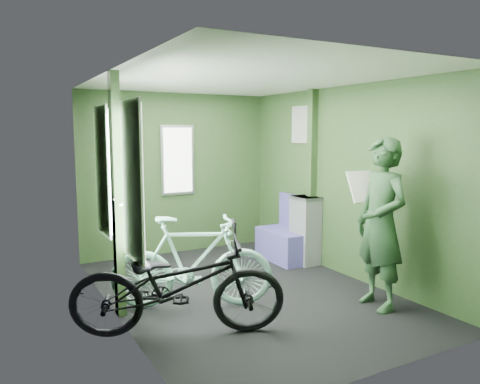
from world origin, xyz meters
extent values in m
plane|color=black|center=(0.00, 0.00, 0.00)|extent=(4.00, 4.00, 0.00)
cube|color=silver|center=(0.00, 0.00, 2.30)|extent=(2.80, 4.00, 0.02)
cube|color=#2A441F|center=(0.00, 2.00, 1.15)|extent=(2.80, 0.02, 2.30)
cube|color=#2A441F|center=(0.00, -2.00, 1.15)|extent=(2.80, 0.02, 2.30)
cube|color=#2A441F|center=(-1.40, 0.00, 1.15)|extent=(0.02, 4.00, 2.30)
cube|color=#2A441F|center=(1.40, 0.00, 1.15)|extent=(0.02, 4.00, 2.30)
cube|color=#2A441F|center=(-1.36, 0.00, 1.15)|extent=(0.08, 0.12, 2.30)
cube|color=silver|center=(-1.35, -0.55, 1.35)|extent=(0.02, 0.56, 1.34)
cube|color=silver|center=(-1.35, 0.55, 1.35)|extent=(0.02, 0.56, 1.34)
cube|color=white|center=(-1.34, -0.55, 1.88)|extent=(0.00, 0.12, 0.12)
cube|color=white|center=(-1.34, 0.55, 1.88)|extent=(0.00, 0.12, 0.12)
cylinder|color=silver|center=(-1.29, 0.00, 1.10)|extent=(0.03, 0.40, 0.03)
cube|color=#2A441F|center=(1.35, 0.60, 1.15)|extent=(0.10, 0.10, 2.30)
cube|color=white|center=(1.38, 0.90, 1.85)|extent=(0.02, 0.40, 0.50)
cube|color=silver|center=(0.00, 1.96, 1.35)|extent=(0.50, 0.02, 1.00)
imported|color=black|center=(-1.06, -0.74, 0.00)|extent=(1.99, 1.45, 1.06)
imported|color=#90D0BB|center=(-0.70, -0.20, 0.00)|extent=(1.70, 1.19, 1.02)
imported|color=#274829|center=(0.97, -1.03, 0.85)|extent=(0.46, 0.65, 1.70)
cube|color=silver|center=(1.00, -0.73, 1.19)|extent=(0.33, 0.20, 0.32)
cube|color=slate|center=(1.26, 0.60, 0.45)|extent=(0.27, 0.37, 0.91)
cube|color=navy|center=(1.12, 0.87, 0.21)|extent=(0.47, 0.84, 0.42)
cube|color=navy|center=(1.32, 0.87, 0.65)|extent=(0.06, 0.84, 0.46)
camera|label=1|loc=(-2.42, -4.34, 1.75)|focal=35.00mm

